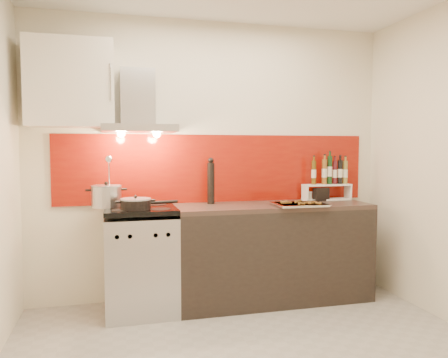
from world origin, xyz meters
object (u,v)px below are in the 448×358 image
object	(u,v)px
counter	(272,252)
baking_tray	(299,204)
stock_pot	(106,196)
saute_pan	(136,204)
pepper_mill	(211,181)
range_stove	(141,261)

from	to	relation	value
counter	baking_tray	xyz separation A→B (m)	(0.19, -0.18, 0.47)
counter	stock_pot	world-z (taller)	stock_pot
stock_pot	saute_pan	distance (m)	0.32
saute_pan	pepper_mill	world-z (taller)	pepper_mill
stock_pot	pepper_mill	world-z (taller)	pepper_mill
pepper_mill	stock_pot	bearing A→B (deg)	-175.70
baking_tray	stock_pot	bearing A→B (deg)	171.11
pepper_mill	baking_tray	bearing A→B (deg)	-24.25
saute_pan	stock_pot	bearing A→B (deg)	140.24
pepper_mill	baking_tray	xyz separation A→B (m)	(0.73, -0.33, -0.19)
counter	baking_tray	bearing A→B (deg)	-43.47
baking_tray	range_stove	bearing A→B (deg)	172.95
stock_pot	pepper_mill	bearing A→B (deg)	4.30
baking_tray	pepper_mill	bearing A→B (deg)	155.75
counter	stock_pot	distance (m)	1.58
stock_pot	baking_tray	bearing A→B (deg)	-8.89
counter	baking_tray	world-z (taller)	baking_tray
counter	range_stove	bearing A→B (deg)	-179.77
pepper_mill	counter	bearing A→B (deg)	-15.73
pepper_mill	saute_pan	bearing A→B (deg)	-158.51
stock_pot	baking_tray	xyz separation A→B (m)	(1.67, -0.26, -0.09)
range_stove	baking_tray	size ratio (longest dim) A/B	1.95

